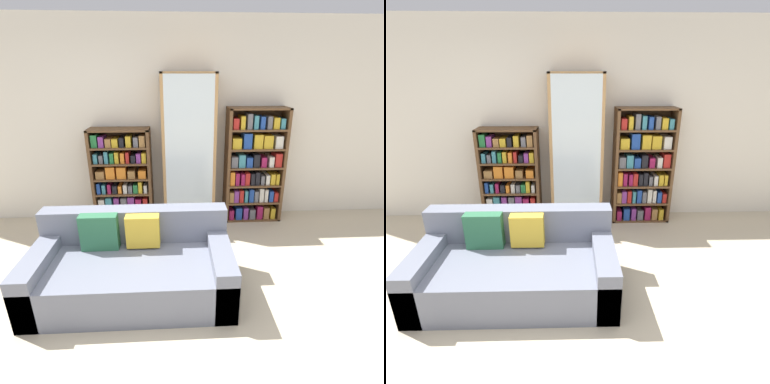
# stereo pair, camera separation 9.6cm
# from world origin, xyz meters

# --- Properties ---
(ground_plane) EXTENTS (16.00, 16.00, 0.00)m
(ground_plane) POSITION_xyz_m (0.00, 0.00, 0.00)
(ground_plane) COLOR beige
(wall_back) EXTENTS (7.17, 0.06, 2.70)m
(wall_back) POSITION_xyz_m (0.00, 2.40, 1.35)
(wall_back) COLOR silver
(wall_back) RESTS_ON ground
(couch) EXTENTS (1.86, 0.93, 0.75)m
(couch) POSITION_xyz_m (-0.45, 0.66, 0.26)
(couch) COLOR slate
(couch) RESTS_ON ground
(bookshelf_left) EXTENTS (0.80, 0.32, 1.34)m
(bookshelf_left) POSITION_xyz_m (-0.76, 2.19, 0.65)
(bookshelf_left) COLOR brown
(bookshelf_left) RESTS_ON ground
(display_cabinet) EXTENTS (0.70, 0.36, 2.03)m
(display_cabinet) POSITION_xyz_m (0.16, 2.18, 1.01)
(display_cabinet) COLOR #AD7F4C
(display_cabinet) RESTS_ON ground
(bookshelf_right) EXTENTS (0.81, 0.32, 1.60)m
(bookshelf_right) POSITION_xyz_m (1.08, 2.19, 0.77)
(bookshelf_right) COLOR brown
(bookshelf_right) RESTS_ON ground
(wine_bottle) EXTENTS (0.08, 0.08, 0.33)m
(wine_bottle) POSITION_xyz_m (0.49, 1.59, 0.14)
(wine_bottle) COLOR black
(wine_bottle) RESTS_ON ground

